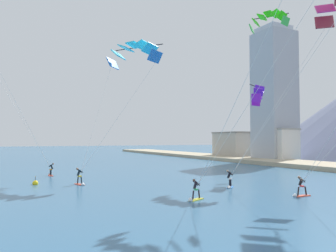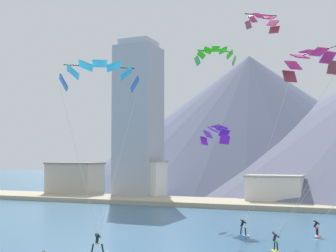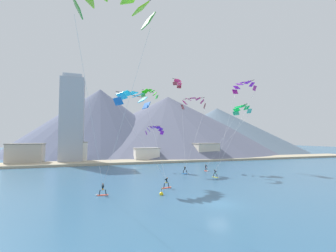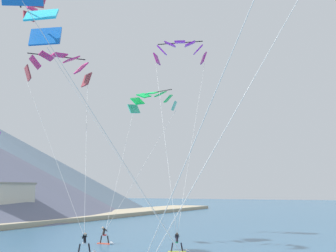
# 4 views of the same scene
# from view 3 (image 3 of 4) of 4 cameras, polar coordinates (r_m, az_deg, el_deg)

# --- Properties ---
(ground_plane) EXTENTS (400.00, 400.00, 0.00)m
(ground_plane) POSITION_cam_3_polar(r_m,az_deg,el_deg) (28.84, 12.60, -18.76)
(ground_plane) COLOR #336084
(kitesurfer_near_lead) EXTENTS (1.78, 0.82, 1.78)m
(kitesurfer_near_lead) POSITION_cam_3_polar(r_m,az_deg,el_deg) (36.51, -0.12, -14.61)
(kitesurfer_near_lead) COLOR #E54C33
(kitesurfer_near_lead) RESTS_ON ground
(kitesurfer_near_trail) EXTENTS (1.10, 1.75, 1.64)m
(kitesurfer_near_trail) POSITION_cam_3_polar(r_m,az_deg,el_deg) (46.71, 12.14, -12.15)
(kitesurfer_near_trail) COLOR yellow
(kitesurfer_near_trail) RESTS_ON ground
(kitesurfer_mid_center) EXTENTS (1.52, 1.51, 1.73)m
(kitesurfer_mid_center) POSITION_cam_3_polar(r_m,az_deg,el_deg) (50.50, 4.56, -11.45)
(kitesurfer_mid_center) COLOR #337FDB
(kitesurfer_mid_center) RESTS_ON ground
(kitesurfer_far_left) EXTENTS (1.75, 0.62, 1.66)m
(kitesurfer_far_left) POSITION_cam_3_polar(r_m,az_deg,el_deg) (33.30, -16.66, -15.75)
(kitesurfer_far_left) COLOR #E54C33
(kitesurfer_far_left) RESTS_ON ground
(kitesurfer_far_right) EXTENTS (0.64, 1.75, 1.66)m
(kitesurfer_far_right) POSITION_cam_3_polar(r_m,az_deg,el_deg) (55.05, 9.74, -10.76)
(kitesurfer_far_right) COLOR #E54C33
(kitesurfer_far_right) RESTS_ON ground
(parafoil_kite_near_lead) EXTENTS (7.96, 10.08, 15.04)m
(parafoil_kite_near_lead) POSITION_cam_3_polar(r_m,az_deg,el_deg) (42.46, -8.97, 7.03)
(parafoil_kite_near_lead) COLOR blue
(parafoil_kite_near_trail) EXTENTS (12.07, 6.95, 20.01)m
(parafoil_kite_near_trail) POSITION_cam_3_polar(r_m,az_deg,el_deg) (56.76, 18.72, 9.52)
(parafoil_kite_near_trail) COLOR #B21C8B
(parafoil_kite_mid_center) EXTENTS (8.53, 10.04, 17.24)m
(parafoil_kite_mid_center) POSITION_cam_3_polar(r_m,az_deg,el_deg) (59.91, 6.46, 6.05)
(parafoil_kite_mid_center) COLOR maroon
(parafoil_kite_far_left) EXTENTS (8.00, 11.90, 21.16)m
(parafoil_kite_far_left) POSITION_cam_3_polar(r_m,az_deg,el_deg) (26.02, -13.29, 27.94)
(parafoil_kite_far_left) COLOR green
(parafoil_kite_far_right) EXTENTS (11.61, 6.24, 15.25)m
(parafoil_kite_far_right) POSITION_cam_3_polar(r_m,az_deg,el_deg) (61.18, 18.12, 4.14)
(parafoil_kite_far_right) COLOR #48C8A8
(parafoil_kite_distant_high_outer) EXTENTS (4.27, 3.89, 2.24)m
(parafoil_kite_distant_high_outer) POSITION_cam_3_polar(r_m,az_deg,el_deg) (56.12, -3.45, -0.86)
(parafoil_kite_distant_high_outer) COLOR purple
(parafoil_kite_distant_low_drift) EXTENTS (3.38, 3.95, 1.95)m
(parafoil_kite_distant_low_drift) POSITION_cam_3_polar(r_m,az_deg,el_deg) (58.29, 2.51, 11.00)
(parafoil_kite_distant_low_drift) COLOR #A93844
(parafoil_kite_distant_mid_solo) EXTENTS (4.99, 3.70, 2.26)m
(parafoil_kite_distant_mid_solo) POSITION_cam_3_polar(r_m,az_deg,el_deg) (59.52, -4.70, 8.39)
(parafoil_kite_distant_mid_solo) COLOR green
(race_marker_buoy) EXTENTS (0.56, 0.56, 1.02)m
(race_marker_buoy) POSITION_cam_3_polar(r_m,az_deg,el_deg) (32.26, -1.69, -16.85)
(race_marker_buoy) COLOR yellow
(race_marker_buoy) RESTS_ON ground
(shoreline_strip) EXTENTS (180.00, 10.00, 0.70)m
(shoreline_strip) POSITION_cam_3_polar(r_m,az_deg,el_deg) (74.16, -7.01, -8.90)
(shoreline_strip) COLOR tan
(shoreline_strip) RESTS_ON ground
(shore_building_harbour_front) EXTENTS (8.93, 6.05, 6.00)m
(shore_building_harbour_front) POSITION_cam_3_polar(r_m,az_deg,el_deg) (85.60, 9.61, -6.32)
(shore_building_harbour_front) COLOR beige
(shore_building_harbour_front) RESTS_ON ground
(shore_building_promenade_mid) EXTENTS (8.61, 5.18, 4.54)m
(shore_building_promenade_mid) POSITION_cam_3_polar(r_m,az_deg,el_deg) (78.28, -5.49, -7.18)
(shore_building_promenade_mid) COLOR silver
(shore_building_promenade_mid) RESTS_ON ground
(shore_building_quay_east) EXTENTS (9.67, 6.03, 6.32)m
(shore_building_quay_east) POSITION_cam_3_polar(r_m,az_deg,el_deg) (79.06, -32.41, -6.02)
(shore_building_quay_east) COLOR #B7AD9E
(shore_building_quay_east) RESTS_ON ground
(shore_building_quay_west) EXTENTS (7.60, 5.19, 6.71)m
(shore_building_quay_west) POSITION_cam_3_polar(r_m,az_deg,el_deg) (77.72, -22.55, -6.18)
(shore_building_quay_west) COLOR silver
(shore_building_quay_west) RESTS_ON ground
(highrise_tower) EXTENTS (7.00, 7.00, 28.15)m
(highrise_tower) POSITION_cam_3_polar(r_m,az_deg,el_deg) (78.23, -23.15, 1.55)
(highrise_tower) COLOR #A8ADB7
(highrise_tower) RESTS_ON ground
(mountain_peak_west_ridge) EXTENTS (92.76, 92.76, 34.58)m
(mountain_peak_west_ridge) POSITION_cam_3_polar(r_m,az_deg,el_deg) (127.00, -16.94, 1.27)
(mountain_peak_west_ridge) COLOR slate
(mountain_peak_west_ridge) RESTS_ON ground
(mountain_peak_central_summit) EXTENTS (101.99, 101.99, 27.38)m
(mountain_peak_central_summit) POSITION_cam_3_polar(r_m,az_deg,el_deg) (148.74, 12.37, -0.81)
(mountain_peak_central_summit) COLOR slate
(mountain_peak_central_summit) RESTS_ON ground
(mountain_peak_east_shoulder) EXTENTS (126.68, 126.68, 33.37)m
(mountain_peak_east_shoulder) POSITION_cam_3_polar(r_m,az_deg,el_deg) (137.23, -0.03, 0.56)
(mountain_peak_east_shoulder) COLOR slate
(mountain_peak_east_shoulder) RESTS_ON ground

